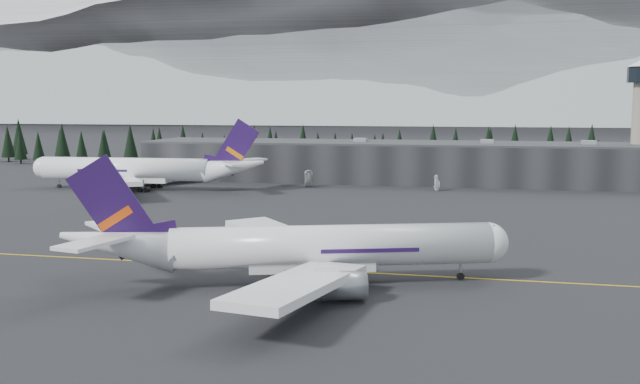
% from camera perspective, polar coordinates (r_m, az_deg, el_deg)
% --- Properties ---
extents(ground, '(1400.00, 1400.00, 0.00)m').
position_cam_1_polar(ground, '(109.68, -2.29, -5.92)').
color(ground, black).
rests_on(ground, ground).
extents(taxiline, '(400.00, 0.40, 0.02)m').
position_cam_1_polar(taxiline, '(107.80, -2.56, -6.15)').
color(taxiline, gold).
rests_on(taxiline, ground).
extents(terminal, '(160.00, 30.00, 12.60)m').
position_cam_1_polar(terminal, '(230.67, 5.69, 2.45)').
color(terminal, black).
rests_on(terminal, ground).
extents(treeline, '(360.00, 20.00, 15.00)m').
position_cam_1_polar(treeline, '(267.26, 6.66, 3.32)').
color(treeline, black).
rests_on(treeline, ground).
extents(mountain_ridge, '(4400.00, 900.00, 420.00)m').
position_cam_1_polar(mountain_ridge, '(1103.91, 11.20, 5.62)').
color(mountain_ridge, white).
rests_on(mountain_ridge, ground).
extents(jet_main, '(59.98, 54.02, 18.12)m').
position_cam_1_polar(jet_main, '(97.70, -2.16, -4.47)').
color(jet_main, silver).
rests_on(jet_main, ground).
extents(jet_parked, '(70.23, 64.70, 20.64)m').
position_cam_1_polar(jet_parked, '(211.36, -13.82, 1.74)').
color(jet_parked, white).
rests_on(jet_parked, ground).
extents(gse_vehicle_a, '(4.33, 5.49, 1.39)m').
position_cam_1_polar(gse_vehicle_a, '(214.35, -0.94, 0.63)').
color(gse_vehicle_a, '#B8B8BA').
rests_on(gse_vehicle_a, ground).
extents(gse_vehicle_b, '(4.95, 3.08, 1.57)m').
position_cam_1_polar(gse_vehicle_b, '(205.94, 9.35, 0.30)').
color(gse_vehicle_b, white).
rests_on(gse_vehicle_b, ground).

